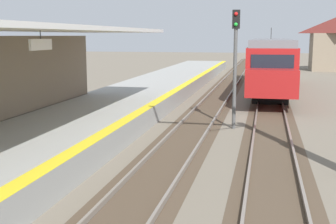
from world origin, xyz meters
name	(u,v)px	position (x,y,z in m)	size (l,w,h in m)	color
station_platform	(88,121)	(-2.50, 16.00, 0.45)	(5.00, 80.00, 0.91)	#999993
track_pair_nearest_platform	(201,118)	(1.90, 20.00, 0.05)	(2.34, 120.00, 0.16)	#4C3D2D
track_pair_middle	(271,121)	(5.30, 20.00, 0.05)	(2.34, 120.00, 0.16)	#4C3D2D
approaching_train	(271,62)	(5.30, 32.09, 2.18)	(2.93, 19.60, 4.76)	maroon
rail_signal_post	(235,57)	(3.65, 17.92, 3.19)	(0.32, 0.34, 5.20)	#4C4C4C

